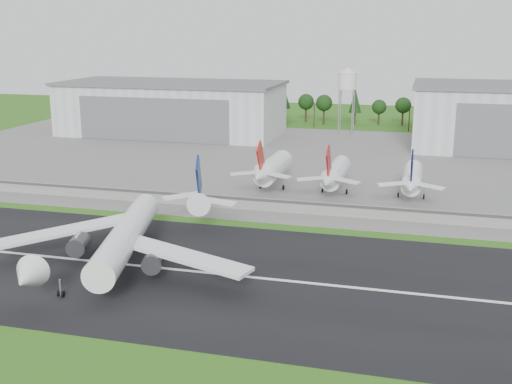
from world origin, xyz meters
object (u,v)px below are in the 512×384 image
(parked_jet_red_a, at_px, (271,169))
(parked_jet_red_b, at_px, (334,174))
(main_airliner, at_px, (125,243))
(parked_jet_navy, at_px, (412,179))

(parked_jet_red_a, distance_m, parked_jet_red_b, 18.62)
(main_airliner, relative_size, parked_jet_navy, 1.87)
(parked_jet_navy, bearing_deg, parked_jet_red_b, 179.94)
(main_airliner, xyz_separation_m, parked_jet_red_b, (32.11, 66.97, 1.17))
(main_airliner, distance_m, parked_jet_red_b, 74.28)
(main_airliner, relative_size, parked_jet_red_b, 1.87)
(main_airliner, bearing_deg, parked_jet_navy, -142.83)
(parked_jet_red_a, bearing_deg, main_airliner, -101.39)
(parked_jet_red_a, xyz_separation_m, parked_jet_navy, (40.05, -0.07, -0.46))
(parked_jet_red_a, relative_size, parked_jet_red_b, 1.00)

